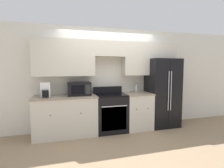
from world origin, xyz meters
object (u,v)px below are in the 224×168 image
Objects in this scene: oven_range at (111,112)px; microwave at (79,89)px; bottle at (136,89)px; refrigerator at (161,92)px.

oven_range is 2.08× the size of microwave.
refrigerator is at bearing -8.74° from bottle.
refrigerator is at bearing 2.89° from oven_range.
microwave is (-2.22, -0.02, 0.18)m from refrigerator.
refrigerator is at bearing 0.40° from microwave.
refrigerator is 2.22m from microwave.
microwave is 1.54m from bottle.
refrigerator reaches higher than microwave.
refrigerator is 7.61× the size of bottle.
microwave reaches higher than bottle.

